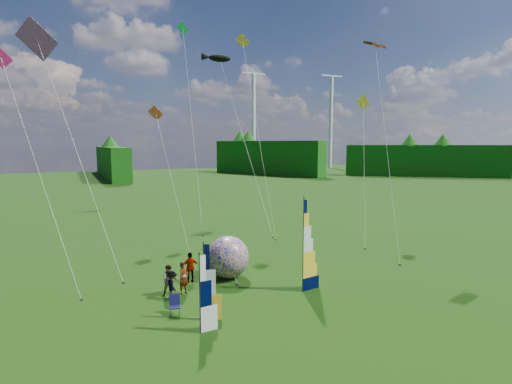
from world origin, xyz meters
name	(u,v)px	position (x,y,z in m)	size (l,w,h in m)	color
ground	(311,315)	(0.00, 0.00, 0.00)	(220.00, 220.00, 0.00)	#1A480B
treeline_ring	(313,233)	(0.00, 0.00, 4.00)	(210.00, 210.00, 8.00)	#105F12
turbine_left	(331,122)	(70.00, 95.00, 15.00)	(8.00, 1.20, 30.00)	silver
turbine_right	(254,122)	(45.00, 102.00, 15.00)	(8.00, 1.20, 30.00)	silver
feather_banner_main	(303,247)	(1.22, 2.72, 2.54)	(1.37, 0.10, 5.09)	black
side_banner_left	(204,283)	(-4.76, 1.61, 1.80)	(1.00, 0.10, 3.60)	yellow
side_banner_far	(200,295)	(-5.31, 0.50, 1.72)	(1.01, 0.10, 3.43)	white
bol_inflatable	(228,257)	(-1.60, 6.68, 1.28)	(2.55, 2.55, 2.55)	#000395
spectator_a	(184,278)	(-4.73, 5.22, 0.88)	(0.64, 0.42, 1.77)	#66594C
spectator_b	(170,281)	(-5.49, 5.26, 0.85)	(0.83, 0.41, 1.70)	#66594C
spectator_c	(172,285)	(-5.48, 4.77, 0.75)	(0.97, 0.36, 1.50)	#66594C
spectator_d	(190,268)	(-3.88, 6.85, 0.89)	(1.04, 0.43, 1.78)	#66594C
camp_chair	(175,305)	(-5.84, 2.80, 0.48)	(0.55, 0.55, 0.96)	#11103B
kite_whale	(243,130)	(5.65, 20.79, 9.40)	(3.12, 15.39, 18.81)	black
kite_rainbow_delta	(76,134)	(-9.46, 12.21, 8.66)	(8.63, 12.33, 17.33)	red
kite_parafoil	(387,132)	(11.11, 7.19, 8.92)	(6.85, 10.35, 17.84)	red
small_kite_red	(171,171)	(-2.54, 16.56, 5.90)	(2.83, 9.68, 11.80)	#E74E29
small_kite_orange	(258,127)	(5.70, 17.59, 9.52)	(2.67, 10.05, 19.04)	yellow
small_kite_yellow	(364,162)	(12.49, 11.12, 6.50)	(6.85, 8.36, 13.01)	gold
small_kite_pink	(40,167)	(-11.40, 8.76, 6.84)	(5.17, 6.16, 13.68)	#EF1E75
small_kite_green	(192,116)	(1.17, 23.02, 10.72)	(3.75, 12.88, 21.44)	#0E9F3B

